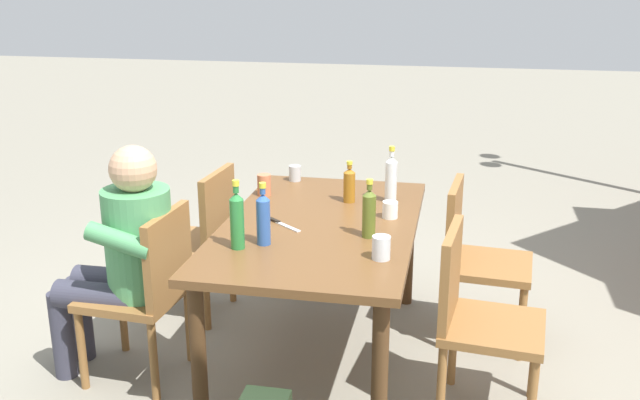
{
  "coord_description": "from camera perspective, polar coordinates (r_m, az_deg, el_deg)",
  "views": [
    {
      "loc": [
        3.33,
        0.66,
        1.94
      ],
      "look_at": [
        0.0,
        0.0,
        0.86
      ],
      "focal_mm": 40.66,
      "sensor_mm": 36.0,
      "label": 1
    }
  ],
  "objects": [
    {
      "name": "cup_steel",
      "position": [
        4.31,
        -1.99,
        2.12
      ],
      "size": [
        0.07,
        0.07,
        0.09
      ],
      "primitive_type": "cylinder",
      "color": "#B2B7BC",
      "rests_on": "dining_table"
    },
    {
      "name": "cup_glass",
      "position": [
        3.16,
        4.84,
        -3.76
      ],
      "size": [
        0.08,
        0.08,
        0.1
      ],
      "primitive_type": "cylinder",
      "color": "silver",
      "rests_on": "dining_table"
    },
    {
      "name": "bottle_clear",
      "position": [
        3.91,
        5.61,
        1.72
      ],
      "size": [
        0.06,
        0.06,
        0.31
      ],
      "color": "white",
      "rests_on": "dining_table"
    },
    {
      "name": "bottle_olive",
      "position": [
        3.39,
        3.88,
        -0.97
      ],
      "size": [
        0.06,
        0.06,
        0.28
      ],
      "color": "#566623",
      "rests_on": "dining_table"
    },
    {
      "name": "cup_white",
      "position": [
        3.68,
        5.54,
        -0.77
      ],
      "size": [
        0.08,
        0.08,
        0.08
      ],
      "primitive_type": "cylinder",
      "color": "white",
      "rests_on": "dining_table"
    },
    {
      "name": "dining_table",
      "position": [
        3.63,
        0.0,
        -3.13
      ],
      "size": [
        1.59,
        0.95,
        0.74
      ],
      "color": "brown",
      "rests_on": "ground_plane"
    },
    {
      "name": "chair_far_left",
      "position": [
        3.97,
        12.08,
        -4.14
      ],
      "size": [
        0.48,
        0.48,
        0.87
      ],
      "color": "olive",
      "rests_on": "ground_plane"
    },
    {
      "name": "person_in_white_shirt",
      "position": [
        3.59,
        -15.14,
        -3.94
      ],
      "size": [
        0.47,
        0.61,
        1.18
      ],
      "color": "#4C935B",
      "rests_on": "ground_plane"
    },
    {
      "name": "table_knife",
      "position": [
        3.58,
        -3.04,
        -1.88
      ],
      "size": [
        0.17,
        0.2,
        0.01
      ],
      "color": "silver",
      "rests_on": "dining_table"
    },
    {
      "name": "bottle_green",
      "position": [
        3.26,
        -6.55,
        -1.52
      ],
      "size": [
        0.06,
        0.06,
        0.32
      ],
      "color": "#287A38",
      "rests_on": "dining_table"
    },
    {
      "name": "cup_terracotta",
      "position": [
        4.04,
        -4.42,
        1.19
      ],
      "size": [
        0.08,
        0.08,
        0.12
      ],
      "primitive_type": "cylinder",
      "color": "#BC6B47",
      "rests_on": "dining_table"
    },
    {
      "name": "ground_plane",
      "position": [
        3.91,
        0.0,
        -12.04
      ],
      "size": [
        24.0,
        24.0,
        0.0
      ],
      "primitive_type": "plane",
      "color": "gray"
    },
    {
      "name": "chair_far_right",
      "position": [
        3.32,
        12.14,
        -8.69
      ],
      "size": [
        0.49,
        0.49,
        0.87
      ],
      "color": "olive",
      "rests_on": "ground_plane"
    },
    {
      "name": "bottle_amber",
      "position": [
        3.9,
        2.32,
        1.23
      ],
      "size": [
        0.06,
        0.06,
        0.23
      ],
      "color": "#996019",
      "rests_on": "dining_table"
    },
    {
      "name": "chair_near_right",
      "position": [
        3.6,
        -13.4,
        -6.6
      ],
      "size": [
        0.47,
        0.47,
        0.87
      ],
      "color": "olive",
      "rests_on": "ground_plane"
    },
    {
      "name": "backpack_by_far_side",
      "position": [
        5.13,
        -0.81,
        -2.22
      ],
      "size": [
        0.3,
        0.25,
        0.39
      ],
      "color": "#2D4784",
      "rests_on": "ground_plane"
    },
    {
      "name": "bottle_blue",
      "position": [
        3.3,
        -4.48,
        -1.42
      ],
      "size": [
        0.06,
        0.06,
        0.29
      ],
      "color": "#2D56A3",
      "rests_on": "dining_table"
    },
    {
      "name": "chair_near_left",
      "position": [
        4.21,
        -9.43,
        -2.71
      ],
      "size": [
        0.47,
        0.47,
        0.87
      ],
      "color": "olive",
      "rests_on": "ground_plane"
    }
  ]
}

